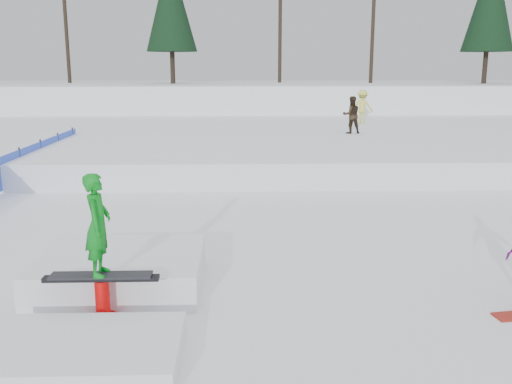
{
  "coord_description": "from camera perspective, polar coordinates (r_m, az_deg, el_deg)",
  "views": [
    {
      "loc": [
        0.16,
        -8.87,
        3.51
      ],
      "look_at": [
        0.5,
        2.0,
        1.1
      ],
      "focal_mm": 40.0,
      "sensor_mm": 36.0,
      "label": 1
    }
  ],
  "objects": [
    {
      "name": "ground",
      "position": [
        9.54,
        -2.66,
        -9.11
      ],
      "size": [
        120.0,
        120.0,
        0.0
      ],
      "primitive_type": "plane",
      "color": "white"
    },
    {
      "name": "snow_berm",
      "position": [
        38.94,
        -2.05,
        9.09
      ],
      "size": [
        60.0,
        14.0,
        2.4
      ],
      "primitive_type": "cube",
      "color": "white",
      "rests_on": "ground"
    },
    {
      "name": "snow_midrise",
      "position": [
        25.06,
        -2.15,
        5.36
      ],
      "size": [
        50.0,
        18.0,
        0.8
      ],
      "primitive_type": "cube",
      "color": "white",
      "rests_on": "ground"
    },
    {
      "name": "treeline",
      "position": [
        37.84,
        7.77,
        18.36
      ],
      "size": [
        40.24,
        4.22,
        10.5
      ],
      "color": "black",
      "rests_on": "snow_berm"
    },
    {
      "name": "walker_olive",
      "position": [
        23.78,
        9.52,
        7.61
      ],
      "size": [
        0.79,
        0.65,
        1.51
      ],
      "primitive_type": "imported",
      "rotation": [
        0.0,
        0.0,
        3.25
      ],
      "color": "black",
      "rests_on": "snow_midrise"
    },
    {
      "name": "walker_ygreen",
      "position": [
        28.26,
        10.59,
        8.4
      ],
      "size": [
        1.17,
        0.94,
        1.59
      ],
      "primitive_type": "imported",
      "rotation": [
        0.0,
        0.0,
        2.75
      ],
      "color": "#D2D24E",
      "rests_on": "snow_midrise"
    },
    {
      "name": "jib_rail_feature",
      "position": [
        8.92,
        -14.25,
        -8.99
      ],
      "size": [
        2.6,
        4.4,
        2.11
      ],
      "color": "white",
      "rests_on": "ground"
    }
  ]
}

